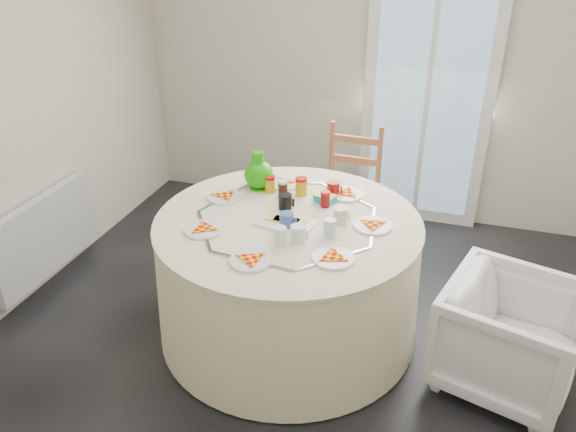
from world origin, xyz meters
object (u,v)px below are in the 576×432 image
(radiator, at_px, (46,235))
(green_pitcher, at_px, (259,174))
(table, at_px, (288,278))
(wooden_chair, at_px, (348,193))
(armchair, at_px, (512,326))

(radiator, distance_m, green_pitcher, 1.56)
(table, relative_size, wooden_chair, 1.65)
(table, relative_size, green_pitcher, 6.65)
(wooden_chair, bearing_deg, table, -95.00)
(radiator, distance_m, wooden_chair, 2.17)
(table, xyz_separation_m, armchair, (1.28, -0.09, 0.02))
(wooden_chair, height_order, armchair, wooden_chair)
(table, xyz_separation_m, wooden_chair, (0.14, 1.08, 0.09))
(radiator, height_order, green_pitcher, green_pitcher)
(table, bearing_deg, green_pitcher, 130.94)
(radiator, xyz_separation_m, table, (1.74, 0.01, -0.01))
(table, height_order, wooden_chair, wooden_chair)
(wooden_chair, bearing_deg, green_pitcher, -119.05)
(radiator, bearing_deg, green_pitcher, 14.11)
(wooden_chair, xyz_separation_m, green_pitcher, (-0.44, -0.73, 0.40))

